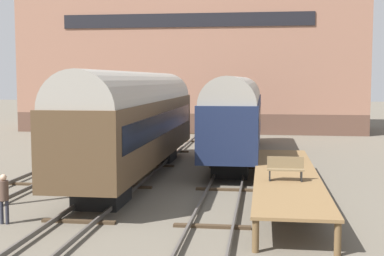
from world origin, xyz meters
The scene contains 9 objects.
ground_plane centered at (0.00, 0.00, 0.00)m, with size 200.00×200.00×0.00m, color #60594C.
track_middle centered at (0.00, 0.00, 0.14)m, with size 2.60×60.00×0.26m.
track_right centered at (4.61, 0.00, 0.14)m, with size 2.60×60.00×0.26m.
train_car_brown centered at (0.00, 5.51, 3.02)m, with size 2.98×17.78×5.29m.
train_car_navy centered at (4.61, 12.84, 2.91)m, with size 2.91×18.60×5.08m.
station_platform centered at (7.22, 1.79, 0.98)m, with size 2.58×14.55×1.06m.
bench centered at (7.12, 0.18, 1.55)m, with size 1.40×0.40×0.91m.
person_worker centered at (-2.46, -3.47, 1.04)m, with size 0.32×0.32×1.72m.
warehouse_building centered at (-0.62, 32.10, 9.19)m, with size 31.97×10.22×18.38m.
Camera 1 is at (6.26, -20.32, 4.94)m, focal length 50.00 mm.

